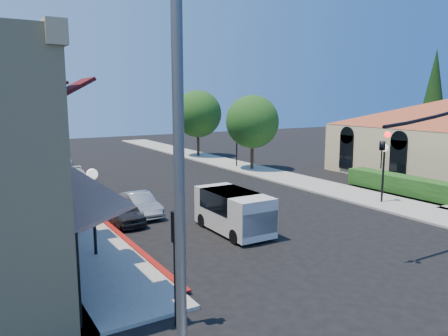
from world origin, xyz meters
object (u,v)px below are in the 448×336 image
secondary_signal (177,247)px  cobra_streetlight (197,156)px  lamppost_left_far (37,152)px  parked_car_c (75,180)px  lamppost_right_near (384,158)px  street_tree_a (252,122)px  white_van (234,209)px  parked_car_a (121,212)px  conifer_far (434,96)px  lamppost_right_far (237,137)px  street_tree_b (198,114)px  lamppost_left_near (93,190)px  parked_car_d (57,160)px  parked_car_b (140,204)px

secondary_signal → cobra_streetlight: size_ratio=0.36×
lamppost_left_far → secondary_signal: bearing=-88.6°
lamppost_left_far → parked_car_c: 3.10m
secondary_signal → lamppost_right_near: (16.50, 6.59, 0.42)m
street_tree_a → lamppost_left_far: size_ratio=1.82×
white_van → parked_car_a: bearing=134.6°
conifer_far → lamppost_right_near: conifer_far is taller
conifer_far → lamppost_left_far: size_ratio=3.08×
conifer_far → street_tree_a: size_ratio=1.70×
lamppost_left_far → parked_car_c: lamppost_left_far is taller
lamppost_right_far → parked_car_a: lamppost_right_far is taller
lamppost_left_far → lamppost_right_near: 22.02m
parked_car_a → conifer_far: bearing=5.4°
street_tree_b → lamppost_left_near: bearing=-125.8°
street_tree_a → cobra_streetlight: 29.99m
cobra_streetlight → parked_car_c: (2.95, 23.77, -4.60)m
cobra_streetlight → lamppost_left_far: (0.65, 24.00, -2.53)m
lamppost_left_far → lamppost_right_near: same height
conifer_far → parked_car_d: (-33.52, 14.00, -5.69)m
lamppost_left_far → lamppost_left_near: bearing=-90.0°
conifer_far → lamppost_left_near: bearing=-164.7°
lamppost_left_far → parked_car_a: (2.36, -10.00, -2.13)m
parked_car_c → parked_car_d: size_ratio=0.95×
street_tree_a → street_tree_b: bearing=90.0°
cobra_streetlight → lamppost_left_near: bearing=86.3°
lamppost_left_far → lamppost_right_far: 17.12m
street_tree_a → white_van: (-10.86, -14.14, -3.08)m
street_tree_a → parked_car_c: street_tree_a is taller
secondary_signal → lamppost_right_near: lamppost_right_near is taller
street_tree_b → parked_car_a: bearing=-126.8°
lamppost_right_far → white_van: 19.36m
secondary_signal → parked_car_a: bearing=80.0°
conifer_far → white_van: bearing=-161.4°
lamppost_right_near → parked_car_a: lamppost_right_near is taller
cobra_streetlight → white_van: cobra_streetlight is taller
conifer_far → lamppost_right_far: conifer_far is taller
street_tree_b → white_van: street_tree_b is taller
white_van → parked_car_c: bearing=106.6°
street_tree_b → lamppost_right_near: size_ratio=1.97×
conifer_far → secondary_signal: (-36.00, -16.59, -4.04)m
lamppost_left_far → parked_car_d: (2.98, 10.00, -2.06)m
lamppost_left_far → parked_car_c: bearing=-5.7°
parked_car_c → lamppost_right_near: bearing=-40.3°
white_van → parked_car_b: 5.85m
lamppost_left_near → parked_car_a: size_ratio=1.00×
street_tree_b → street_tree_a: bearing=-90.0°
street_tree_b → secondary_signal: bearing=-118.8°
cobra_streetlight → street_tree_a: bearing=53.2°
lamppost_right_far → lamppost_left_far: bearing=-173.3°
lamppost_right_far → conifer_far: bearing=-17.1°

